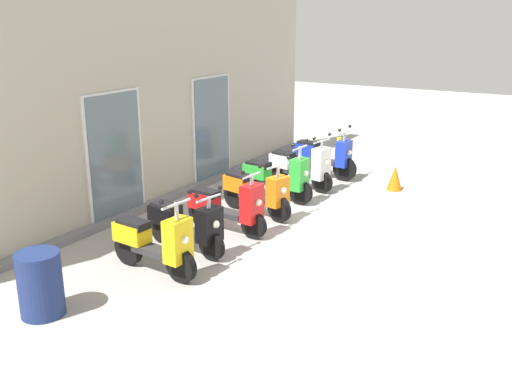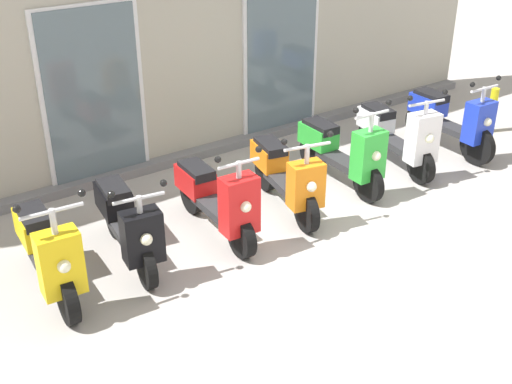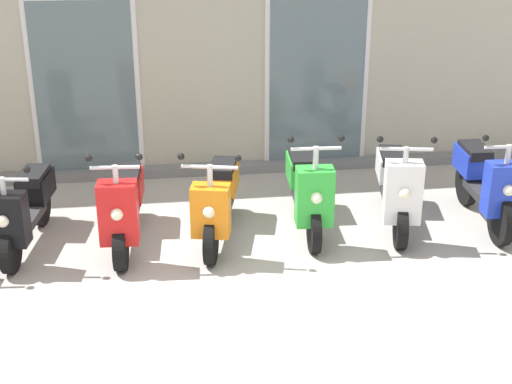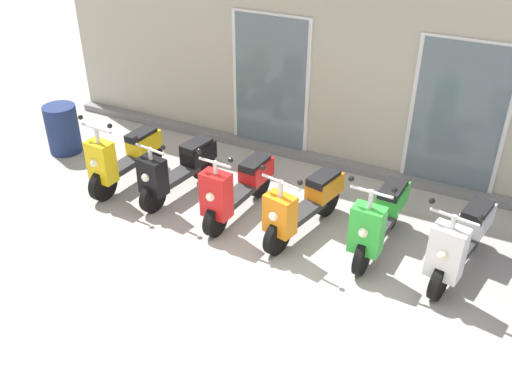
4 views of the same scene
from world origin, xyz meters
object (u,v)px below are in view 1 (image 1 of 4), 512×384
(scooter_red, at_px, (228,206))
(scooter_yellow, at_px, (154,242))
(scooter_blue, at_px, (324,156))
(scooter_black, at_px, (186,224))
(trash_bin, at_px, (40,284))
(scooter_orange, at_px, (256,191))
(scooter_white, at_px, (301,166))
(scooter_green, at_px, (278,177))
(curb_bollard, at_px, (339,152))
(traffic_cone, at_px, (395,178))

(scooter_red, bearing_deg, scooter_yellow, -178.98)
(scooter_blue, bearing_deg, scooter_red, -179.69)
(scooter_red, height_order, scooter_blue, scooter_blue)
(scooter_black, height_order, trash_bin, scooter_black)
(scooter_yellow, distance_m, scooter_orange, 2.89)
(scooter_blue, bearing_deg, scooter_yellow, -179.46)
(scooter_white, bearing_deg, trash_bin, 177.42)
(scooter_red, xyz_separation_m, scooter_orange, (0.98, 0.02, 0.00))
(scooter_green, distance_m, curb_bollard, 3.14)
(scooter_yellow, xyz_separation_m, scooter_white, (4.87, 0.13, 0.00))
(scooter_green, height_order, traffic_cone, scooter_green)
(scooter_green, bearing_deg, scooter_orange, -174.37)
(scooter_red, xyz_separation_m, scooter_white, (2.96, 0.09, 0.03))
(scooter_black, bearing_deg, scooter_orange, -1.89)
(scooter_white, bearing_deg, curb_bollard, 1.68)
(scooter_yellow, xyz_separation_m, scooter_red, (1.91, 0.03, -0.02))
(scooter_orange, distance_m, trash_bin, 4.53)
(scooter_green, height_order, scooter_white, scooter_green)
(scooter_yellow, distance_m, curb_bollard, 7.02)
(trash_bin, bearing_deg, scooter_blue, -2.77)
(traffic_cone, bearing_deg, trash_bin, 164.41)
(scooter_orange, bearing_deg, curb_bollard, 1.84)
(scooter_yellow, bearing_deg, scooter_white, 1.48)
(scooter_green, height_order, scooter_blue, scooter_green)
(scooter_green, xyz_separation_m, trash_bin, (-5.50, 0.26, -0.07))
(scooter_black, relative_size, traffic_cone, 3.00)
(scooter_yellow, bearing_deg, scooter_green, 2.26)
(scooter_black, distance_m, scooter_white, 3.99)
(scooter_black, xyz_separation_m, scooter_white, (3.99, 0.00, 0.03))
(scooter_red, height_order, scooter_orange, scooter_red)
(scooter_white, height_order, trash_bin, scooter_white)
(scooter_blue, bearing_deg, scooter_orange, 179.97)
(scooter_black, height_order, scooter_white, scooter_white)
(scooter_yellow, height_order, scooter_orange, scooter_yellow)
(scooter_green, bearing_deg, scooter_red, -176.52)
(scooter_red, height_order, traffic_cone, scooter_red)
(scooter_orange, distance_m, scooter_green, 0.99)
(scooter_black, bearing_deg, traffic_cone, -19.90)
(trash_bin, xyz_separation_m, curb_bollard, (8.64, -0.23, -0.06))
(scooter_green, bearing_deg, curb_bollard, 0.65)
(scooter_green, xyz_separation_m, scooter_blue, (1.99, -0.10, 0.02))
(scooter_black, height_order, scooter_orange, scooter_orange)
(scooter_black, relative_size, curb_bollard, 2.23)
(scooter_orange, distance_m, traffic_cone, 3.31)
(scooter_orange, bearing_deg, scooter_white, 2.01)
(scooter_green, height_order, curb_bollard, scooter_green)
(curb_bollard, bearing_deg, scooter_blue, -173.37)
(scooter_black, relative_size, scooter_green, 0.98)
(scooter_white, relative_size, trash_bin, 1.97)
(scooter_orange, relative_size, traffic_cone, 3.08)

